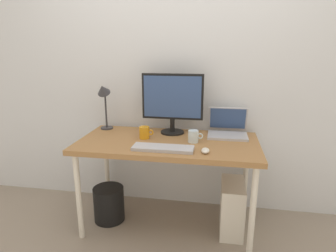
# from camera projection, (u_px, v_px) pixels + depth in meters

# --- Properties ---
(ground_plane) EXTENTS (6.00, 6.00, 0.00)m
(ground_plane) POSITION_uv_depth(u_px,v_px,m) (168.00, 223.00, 2.47)
(ground_plane) COLOR gray
(back_wall) EXTENTS (4.40, 0.04, 2.60)m
(back_wall) POSITION_uv_depth(u_px,v_px,m) (176.00, 66.00, 2.52)
(back_wall) COLOR silver
(back_wall) RESTS_ON ground_plane
(desk) EXTENTS (1.41, 0.70, 0.74)m
(desk) POSITION_uv_depth(u_px,v_px,m) (168.00, 149.00, 2.29)
(desk) COLOR olive
(desk) RESTS_ON ground_plane
(monitor) EXTENTS (0.51, 0.20, 0.50)m
(monitor) POSITION_uv_depth(u_px,v_px,m) (172.00, 100.00, 2.41)
(monitor) COLOR black
(monitor) RESTS_ON desk
(laptop) EXTENTS (0.32, 0.28, 0.22)m
(laptop) POSITION_uv_depth(u_px,v_px,m) (228.00, 128.00, 2.41)
(laptop) COLOR #B2B2B7
(laptop) RESTS_ON desk
(desk_lamp) EXTENTS (0.11, 0.16, 0.43)m
(desk_lamp) POSITION_uv_depth(u_px,v_px,m) (104.00, 96.00, 2.50)
(desk_lamp) COLOR #333338
(desk_lamp) RESTS_ON desk
(keyboard) EXTENTS (0.44, 0.14, 0.02)m
(keyboard) POSITION_uv_depth(u_px,v_px,m) (163.00, 148.00, 2.07)
(keyboard) COLOR #B2B2B7
(keyboard) RESTS_ON desk
(mouse) EXTENTS (0.06, 0.09, 0.03)m
(mouse) POSITION_uv_depth(u_px,v_px,m) (205.00, 151.00, 2.01)
(mouse) COLOR silver
(mouse) RESTS_ON desk
(coffee_mug) EXTENTS (0.12, 0.08, 0.10)m
(coffee_mug) POSITION_uv_depth(u_px,v_px,m) (145.00, 133.00, 2.32)
(coffee_mug) COLOR orange
(coffee_mug) RESTS_ON desk
(glass_cup) EXTENTS (0.12, 0.08, 0.09)m
(glass_cup) POSITION_uv_depth(u_px,v_px,m) (194.00, 136.00, 2.23)
(glass_cup) COLOR silver
(glass_cup) RESTS_ON desk
(computer_tower) EXTENTS (0.18, 0.36, 0.42)m
(computer_tower) POSITION_uv_depth(u_px,v_px,m) (232.00, 207.00, 2.33)
(computer_tower) COLOR silver
(computer_tower) RESTS_ON ground_plane
(wastebasket) EXTENTS (0.26, 0.26, 0.30)m
(wastebasket) POSITION_uv_depth(u_px,v_px,m) (109.00, 204.00, 2.49)
(wastebasket) COLOR black
(wastebasket) RESTS_ON ground_plane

